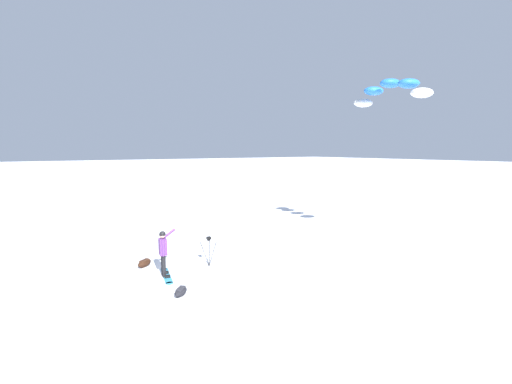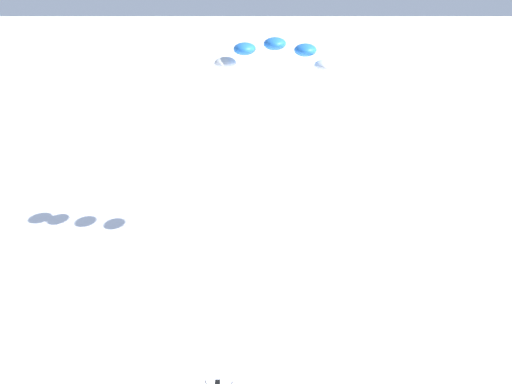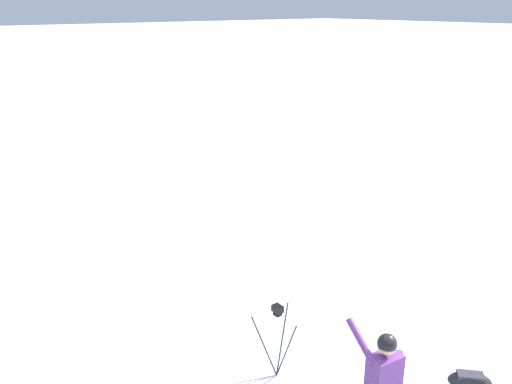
{
  "view_description": "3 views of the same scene",
  "coord_description": "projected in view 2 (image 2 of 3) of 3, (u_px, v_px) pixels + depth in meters",
  "views": [
    {
      "loc": [
        -11.55,
        3.37,
        4.76
      ],
      "look_at": [
        -0.02,
        -4.33,
        3.0
      ],
      "focal_mm": 23.69,
      "sensor_mm": 36.0,
      "label": 1
    },
    {
      "loc": [
        -0.31,
        5.99,
        10.03
      ],
      "look_at": [
        -0.32,
        -6.55,
        4.4
      ],
      "focal_mm": 33.02,
      "sensor_mm": 36.0,
      "label": 2
    },
    {
      "loc": [
        5.11,
        2.71,
        5.42
      ],
      "look_at": [
        0.07,
        -3.63,
        2.56
      ],
      "focal_mm": 37.49,
      "sensor_mm": 36.0,
      "label": 3
    }
  ],
  "objects": [
    {
      "name": "traction_kite",
      "position": [
        275.0,
        54.0,
        17.06
      ],
      "size": [
        4.61,
        1.8,
        1.17
      ],
      "color": "white"
    }
  ]
}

